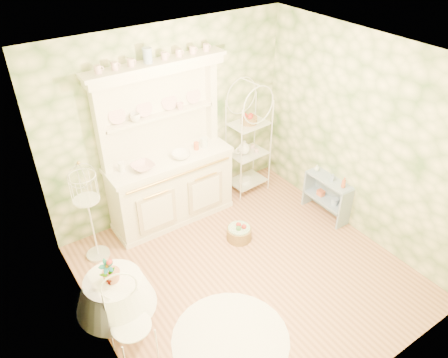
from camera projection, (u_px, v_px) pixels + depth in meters
floor at (246, 273)px, 5.47m from camera, size 3.60×3.60×0.00m
ceiling at (255, 63)px, 3.97m from camera, size 3.60×3.60×0.00m
wall_left at (89, 249)px, 3.88m from camera, size 3.60×3.60×0.00m
wall_right at (362, 140)px, 5.57m from camera, size 3.60×3.60×0.00m
wall_back at (170, 123)px, 5.96m from camera, size 3.60×3.60×0.00m
wall_front at (386, 290)px, 3.49m from camera, size 3.60×3.60×0.00m
kitchen_dresser at (168, 149)px, 5.79m from camera, size 1.87×0.61×2.29m
bakers_rack at (248, 139)px, 6.53m from camera, size 0.59×0.44×1.79m
side_shelf at (327, 197)px, 6.31m from camera, size 0.27×0.70×0.59m
round_table at (117, 305)px, 4.64m from camera, size 0.65×0.65×0.67m
cafe_chair at (131, 326)px, 4.27m from camera, size 0.51×0.51×0.91m
birdcage_stand at (90, 215)px, 5.37m from camera, size 0.34×0.34×1.34m
floor_basket at (239, 233)px, 5.96m from camera, size 0.37×0.37×0.19m
lace_rug at (231, 339)px, 4.67m from camera, size 1.38×1.38×0.01m
bowl_floral at (143, 169)px, 5.62m from camera, size 0.32×0.32×0.07m
bowl_white at (181, 157)px, 5.86m from camera, size 0.34×0.34×0.08m
cup_left at (135, 119)px, 5.48m from camera, size 0.16×0.16×0.10m
cup_right at (180, 107)px, 5.78m from camera, size 0.12×0.12×0.09m
potted_geranium at (108, 274)px, 4.31m from camera, size 0.18×0.13×0.30m
bottle_amber at (344, 183)px, 5.93m from camera, size 0.07×0.07×0.16m
bottle_blue at (332, 178)px, 6.09m from camera, size 0.06×0.06×0.11m
bottle_glass at (317, 169)px, 6.30m from camera, size 0.08×0.08×0.10m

